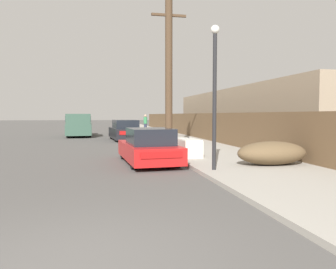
{
  "coord_description": "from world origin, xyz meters",
  "views": [
    {
      "loc": [
        0.31,
        -3.76,
        1.77
      ],
      "look_at": [
        3.5,
        11.57,
        0.83
      ],
      "focal_mm": 35.0,
      "sensor_mm": 36.0,
      "label": 1
    }
  ],
  "objects_px": {
    "utility_pole": "(169,73)",
    "pedestrian": "(145,123)",
    "discarded_fridge": "(188,147)",
    "car_parked_mid": "(125,131)",
    "pickup_truck": "(79,125)",
    "street_lamp": "(215,86)",
    "parked_sports_car_red": "(149,147)",
    "brush_pile": "(272,153)"
  },
  "relations": [
    {
      "from": "brush_pile",
      "to": "parked_sports_car_red",
      "type": "bearing_deg",
      "value": 152.83
    },
    {
      "from": "pickup_truck",
      "to": "street_lamp",
      "type": "bearing_deg",
      "value": 104.02
    },
    {
      "from": "utility_pole",
      "to": "pickup_truck",
      "type": "bearing_deg",
      "value": 115.1
    },
    {
      "from": "discarded_fridge",
      "to": "utility_pole",
      "type": "distance_m",
      "value": 5.26
    },
    {
      "from": "pickup_truck",
      "to": "utility_pole",
      "type": "xyz_separation_m",
      "value": [
        5.15,
        -11.0,
        3.01
      ]
    },
    {
      "from": "pedestrian",
      "to": "street_lamp",
      "type": "bearing_deg",
      "value": -92.46
    },
    {
      "from": "brush_pile",
      "to": "discarded_fridge",
      "type": "bearing_deg",
      "value": 126.68
    },
    {
      "from": "parked_sports_car_red",
      "to": "street_lamp",
      "type": "height_order",
      "value": "street_lamp"
    },
    {
      "from": "parked_sports_car_red",
      "to": "car_parked_mid",
      "type": "distance_m",
      "value": 11.3
    },
    {
      "from": "car_parked_mid",
      "to": "pedestrian",
      "type": "height_order",
      "value": "pedestrian"
    },
    {
      "from": "utility_pole",
      "to": "street_lamp",
      "type": "height_order",
      "value": "utility_pole"
    },
    {
      "from": "parked_sports_car_red",
      "to": "car_parked_mid",
      "type": "height_order",
      "value": "car_parked_mid"
    },
    {
      "from": "utility_pole",
      "to": "pedestrian",
      "type": "xyz_separation_m",
      "value": [
        0.8,
        14.84,
        -2.94
      ]
    },
    {
      "from": "pickup_truck",
      "to": "pedestrian",
      "type": "xyz_separation_m",
      "value": [
        5.96,
        3.84,
        0.07
      ]
    },
    {
      "from": "discarded_fridge",
      "to": "brush_pile",
      "type": "xyz_separation_m",
      "value": [
        2.11,
        -2.84,
        0.05
      ]
    },
    {
      "from": "parked_sports_car_red",
      "to": "street_lamp",
      "type": "bearing_deg",
      "value": -60.62
    },
    {
      "from": "utility_pole",
      "to": "pedestrian",
      "type": "bearing_deg",
      "value": 86.9
    },
    {
      "from": "street_lamp",
      "to": "pedestrian",
      "type": "bearing_deg",
      "value": 87.54
    },
    {
      "from": "street_lamp",
      "to": "brush_pile",
      "type": "height_order",
      "value": "street_lamp"
    },
    {
      "from": "car_parked_mid",
      "to": "street_lamp",
      "type": "distance_m",
      "value": 14.04
    },
    {
      "from": "utility_pole",
      "to": "brush_pile",
      "type": "height_order",
      "value": "utility_pole"
    },
    {
      "from": "pickup_truck",
      "to": "parked_sports_car_red",
      "type": "bearing_deg",
      "value": 100.82
    },
    {
      "from": "car_parked_mid",
      "to": "pedestrian",
      "type": "relative_size",
      "value": 2.66
    },
    {
      "from": "discarded_fridge",
      "to": "car_parked_mid",
      "type": "bearing_deg",
      "value": 97.24
    },
    {
      "from": "pickup_truck",
      "to": "utility_pole",
      "type": "height_order",
      "value": "utility_pole"
    },
    {
      "from": "utility_pole",
      "to": "discarded_fridge",
      "type": "bearing_deg",
      "value": -90.8
    },
    {
      "from": "pickup_truck",
      "to": "brush_pile",
      "type": "xyz_separation_m",
      "value": [
        7.21,
        -17.8,
        -0.41
      ]
    },
    {
      "from": "parked_sports_car_red",
      "to": "pedestrian",
      "type": "bearing_deg",
      "value": 79.0
    },
    {
      "from": "brush_pile",
      "to": "pedestrian",
      "type": "distance_m",
      "value": 21.68
    },
    {
      "from": "parked_sports_car_red",
      "to": "brush_pile",
      "type": "height_order",
      "value": "parked_sports_car_red"
    },
    {
      "from": "pedestrian",
      "to": "discarded_fridge",
      "type": "bearing_deg",
      "value": -92.62
    },
    {
      "from": "car_parked_mid",
      "to": "pickup_truck",
      "type": "height_order",
      "value": "pickup_truck"
    },
    {
      "from": "car_parked_mid",
      "to": "pickup_truck",
      "type": "bearing_deg",
      "value": 121.72
    },
    {
      "from": "street_lamp",
      "to": "pickup_truck",
      "type": "bearing_deg",
      "value": 105.26
    },
    {
      "from": "car_parked_mid",
      "to": "utility_pole",
      "type": "distance_m",
      "value": 7.47
    },
    {
      "from": "utility_pole",
      "to": "street_lamp",
      "type": "relative_size",
      "value": 1.74
    },
    {
      "from": "parked_sports_car_red",
      "to": "pickup_truck",
      "type": "distance_m",
      "value": 16.2
    },
    {
      "from": "car_parked_mid",
      "to": "street_lamp",
      "type": "relative_size",
      "value": 1.05
    },
    {
      "from": "discarded_fridge",
      "to": "pedestrian",
      "type": "bearing_deg",
      "value": 85.19
    },
    {
      "from": "parked_sports_car_red",
      "to": "pickup_truck",
      "type": "bearing_deg",
      "value": 98.51
    },
    {
      "from": "pickup_truck",
      "to": "car_parked_mid",
      "type": "bearing_deg",
      "value": 125.35
    },
    {
      "from": "brush_pile",
      "to": "pedestrian",
      "type": "xyz_separation_m",
      "value": [
        -1.25,
        21.64,
        0.47
      ]
    }
  ]
}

